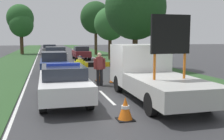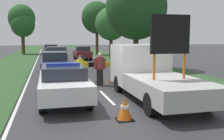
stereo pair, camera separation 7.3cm
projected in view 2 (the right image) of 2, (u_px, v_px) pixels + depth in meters
name	position (u px, v px, depth m)	size (l,w,h in m)	color
ground_plane	(111.00, 102.00, 10.25)	(160.00, 160.00, 0.00)	#333335
lane_markings	(70.00, 61.00, 27.72)	(7.08, 66.40, 0.01)	silver
grass_verge_left	(16.00, 61.00, 28.15)	(4.15, 120.00, 0.03)	#2D5128
grass_verge_right	(117.00, 59.00, 30.86)	(4.15, 120.00, 0.03)	#2D5128
police_car	(63.00, 82.00, 10.25)	(1.81, 4.92, 1.52)	white
work_truck	(150.00, 72.00, 10.98)	(2.28, 6.12, 3.28)	white
road_barrier	(88.00, 66.00, 13.81)	(3.49, 0.08, 1.18)	black
police_officer	(80.00, 68.00, 13.23)	(0.57, 0.36, 1.59)	#191E38
pedestrian_civilian	(100.00, 66.00, 13.57)	(0.62, 0.39, 1.72)	#232326
traffic_cone_near_police	(99.00, 76.00, 15.01)	(0.42, 0.42, 0.59)	black
traffic_cone_centre_front	(113.00, 78.00, 14.50)	(0.37, 0.37, 0.52)	black
traffic_cone_near_truck	(125.00, 109.00, 7.92)	(0.51, 0.51, 0.71)	black
queued_car_hatch_blue	(55.00, 63.00, 17.85)	(1.78, 4.66, 1.54)	navy
queued_car_sedan_silver	(56.00, 56.00, 23.85)	(1.93, 4.07, 1.67)	#B2B2B7
queued_car_wagon_maroon	(82.00, 53.00, 29.94)	(1.72, 4.23, 1.52)	maroon
queued_car_suv_grey	(51.00, 50.00, 34.88)	(1.79, 4.27, 1.59)	slate
roadside_tree_near_left	(23.00, 25.00, 39.14)	(3.53, 3.53, 6.29)	#42301E
roadside_tree_near_right	(97.00, 18.00, 37.51)	(4.39, 4.39, 7.66)	#42301E
roadside_tree_mid_left	(111.00, 24.00, 29.24)	(3.54, 3.54, 5.90)	#42301E
roadside_tree_mid_right	(22.00, 18.00, 39.55)	(3.99, 3.99, 7.49)	#42301E
roadside_tree_far_left	(136.00, 8.00, 20.45)	(4.79, 4.79, 7.34)	#42301E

